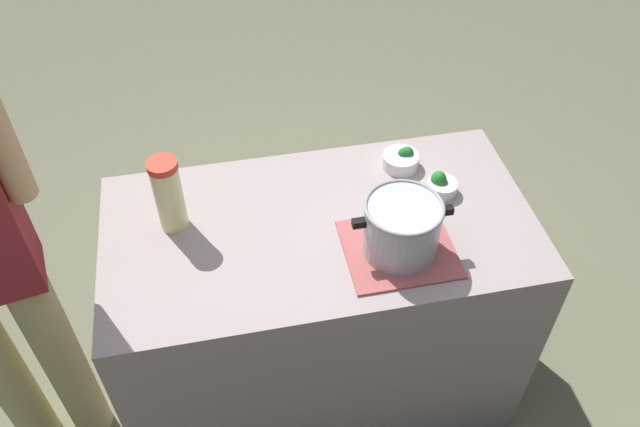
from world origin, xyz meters
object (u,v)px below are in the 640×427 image
(cooking_pot, at_px, (402,227))
(lemonade_pitcher, at_px, (169,195))
(broccoli_bowl_center, at_px, (441,185))
(broccoli_bowl_front, at_px, (401,159))

(cooking_pot, distance_m, lemonade_pitcher, 0.71)
(lemonade_pitcher, relative_size, broccoli_bowl_center, 2.59)
(broccoli_bowl_front, xyz_separation_m, broccoli_bowl_center, (-0.09, 0.15, 0.00))
(cooking_pot, xyz_separation_m, lemonade_pitcher, (0.67, -0.25, 0.03))
(cooking_pot, relative_size, broccoli_bowl_front, 2.41)
(broccoli_bowl_front, bearing_deg, broccoli_bowl_center, 121.11)
(cooking_pot, bearing_deg, lemonade_pitcher, -20.23)
(cooking_pot, bearing_deg, broccoli_bowl_center, -132.95)
(cooking_pot, distance_m, broccoli_bowl_front, 0.40)
(lemonade_pitcher, bearing_deg, broccoli_bowl_front, -170.39)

